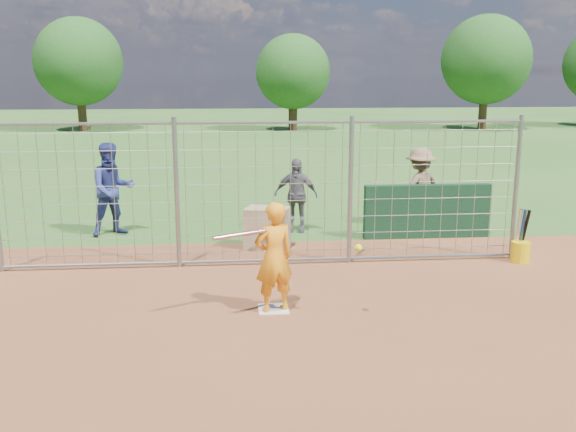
{
  "coord_description": "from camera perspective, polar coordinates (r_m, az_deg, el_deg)",
  "views": [
    {
      "loc": [
        -0.56,
        -8.86,
        3.35
      ],
      "look_at": [
        0.3,
        0.8,
        1.15
      ],
      "focal_mm": 40.0,
      "sensor_mm": 36.0,
      "label": 1
    }
  ],
  "objects": [
    {
      "name": "bystander_b",
      "position": [
        13.55,
        0.71,
        1.88
      ],
      "size": [
        0.99,
        0.61,
        1.57
      ],
      "primitive_type": "imported",
      "rotation": [
        0.0,
        0.0,
        -0.26
      ],
      "color": "#57585C",
      "rests_on": "ground"
    },
    {
      "name": "backstop_fence",
      "position": [
        11.08,
        -2.1,
        1.89
      ],
      "size": [
        9.08,
        0.08,
        2.6
      ],
      "color": "gray",
      "rests_on": "ground"
    },
    {
      "name": "ground",
      "position": [
        9.49,
        -1.39,
        -7.9
      ],
      "size": [
        100.0,
        100.0,
        0.0
      ],
      "primitive_type": "plane",
      "color": "#2D591E",
      "rests_on": "ground"
    },
    {
      "name": "home_plate",
      "position": [
        9.3,
        -1.31,
        -8.27
      ],
      "size": [
        0.43,
        0.43,
        0.02
      ],
      "primitive_type": "cube",
      "color": "silver",
      "rests_on": "ground"
    },
    {
      "name": "dugout_wall",
      "position": [
        13.37,
        12.26,
        0.4
      ],
      "size": [
        2.6,
        0.2,
        1.1
      ],
      "primitive_type": "cube",
      "color": "#11381E",
      "rests_on": "ground"
    },
    {
      "name": "equipment_in_play",
      "position": [
        8.6,
        -1.61,
        -1.92
      ],
      "size": [
        2.0,
        0.45,
        0.26
      ],
      "color": "silver",
      "rests_on": "ground"
    },
    {
      "name": "equipment_bin",
      "position": [
        12.3,
        -1.86,
        -1.11
      ],
      "size": [
        0.94,
        0.78,
        0.8
      ],
      "primitive_type": "cube",
      "rotation": [
        0.0,
        0.0,
        -0.33
      ],
      "color": "tan",
      "rests_on": "ground"
    },
    {
      "name": "bucket_with_bats",
      "position": [
        12.19,
        19.97,
        -2.76
      ],
      "size": [
        0.34,
        0.36,
        0.98
      ],
      "color": "yellow",
      "rests_on": "ground"
    },
    {
      "name": "infield_dirt",
      "position": [
        6.77,
        0.33,
        -16.82
      ],
      "size": [
        18.0,
        18.0,
        0.0
      ],
      "primitive_type": "plane",
      "color": "brown",
      "rests_on": "ground"
    },
    {
      "name": "tree_line",
      "position": [
        37.18,
        0.63,
        13.35
      ],
      "size": [
        44.66,
        6.72,
        6.48
      ],
      "color": "#3F2B19",
      "rests_on": "ground"
    },
    {
      "name": "bystander_c",
      "position": [
        14.17,
        11.63,
        2.44
      ],
      "size": [
        1.29,
        1.05,
        1.74
      ],
      "primitive_type": "imported",
      "rotation": [
        0.0,
        0.0,
        3.57
      ],
      "color": "#826147",
      "rests_on": "ground"
    },
    {
      "name": "batter",
      "position": [
        9.0,
        -1.27,
        -3.72
      ],
      "size": [
        0.68,
        0.57,
        1.59
      ],
      "primitive_type": "imported",
      "rotation": [
        0.0,
        0.0,
        3.52
      ],
      "color": "orange",
      "rests_on": "ground"
    },
    {
      "name": "bystander_a",
      "position": [
        13.72,
        -15.33,
        2.3
      ],
      "size": [
        1.16,
        1.07,
        1.92
      ],
      "primitive_type": "imported",
      "rotation": [
        0.0,
        0.0,
        0.45
      ],
      "color": "navy",
      "rests_on": "ground"
    }
  ]
}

